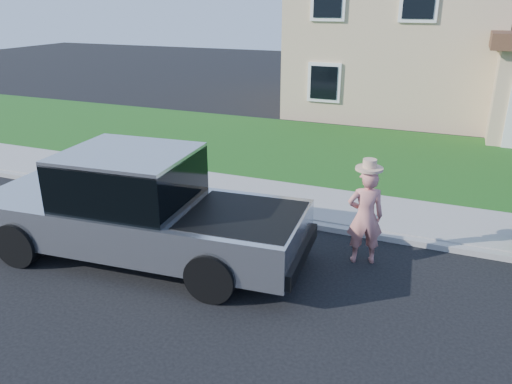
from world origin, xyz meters
TOP-DOWN VIEW (x-y plane):
  - ground at (0.00, 0.00)m, footprint 80.00×80.00m
  - curb at (1.00, 2.90)m, footprint 40.00×0.20m
  - sidewalk at (1.00, 4.00)m, footprint 40.00×2.00m
  - lawn at (1.00, 8.50)m, footprint 40.00×7.00m
  - house at (1.31, 16.38)m, footprint 14.00×11.30m
  - pickup_truck at (-2.52, 0.45)m, footprint 6.45×2.65m
  - woman at (1.43, 1.83)m, footprint 0.78×0.64m

SIDE VIEW (x-z plane):
  - ground at x=0.00m, z-range 0.00..0.00m
  - lawn at x=1.00m, z-range 0.00..0.10m
  - curb at x=1.00m, z-range 0.00..0.12m
  - sidewalk at x=1.00m, z-range 0.00..0.15m
  - woman at x=1.43m, z-range -0.05..1.95m
  - pickup_truck at x=-2.52m, z-range -0.07..2.00m
  - house at x=1.31m, z-range -0.26..6.59m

